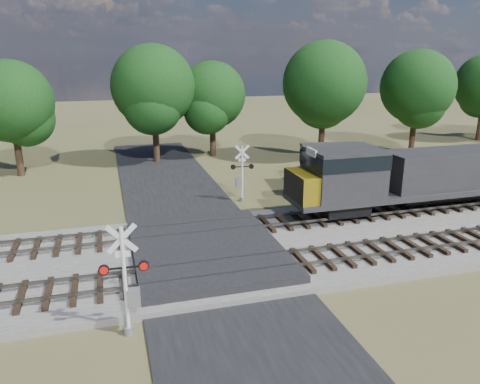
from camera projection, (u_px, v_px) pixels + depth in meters
name	position (u px, v px, depth m)	size (l,w,h in m)	color
ground	(209.00, 260.00, 22.48)	(160.00, 160.00, 0.00)	#50542C
ballast_bed	(385.00, 232.00, 25.56)	(140.00, 10.00, 0.30)	gray
road	(209.00, 260.00, 22.47)	(7.00, 60.00, 0.08)	black
crossing_panel	(206.00, 250.00, 22.85)	(7.00, 9.00, 0.62)	#262628
track_near	(285.00, 262.00, 21.36)	(140.00, 2.60, 0.33)	black
track_far	(252.00, 225.00, 25.95)	(140.00, 2.60, 0.33)	black
crossing_signal_near	(128.00, 290.00, 16.16)	(1.69, 0.37, 4.19)	silver
crossing_signal_far	(241.00, 178.00, 30.89)	(1.54, 0.36, 3.84)	silver
equipment_shed	(337.00, 168.00, 33.72)	(5.07, 5.07, 3.05)	#4D3721
treeline	(256.00, 91.00, 41.87)	(76.61, 11.03, 10.64)	black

